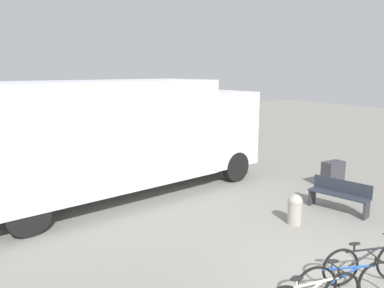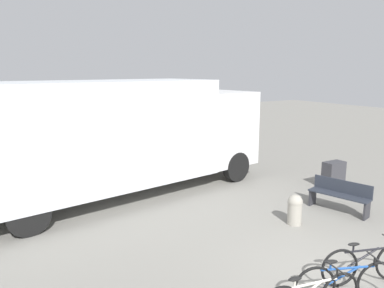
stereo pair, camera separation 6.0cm
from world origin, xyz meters
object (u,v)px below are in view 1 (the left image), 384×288
at_px(delivery_truck, 116,134).
at_px(utility_box, 333,174).
at_px(bollard_near_bench, 295,208).
at_px(bicycle_middle, 347,282).
at_px(park_bench, 340,194).
at_px(bicycle_far, 367,263).

relative_size(delivery_truck, utility_box, 11.52).
bearing_deg(bollard_near_bench, bicycle_middle, -121.71).
height_order(park_bench, bicycle_middle, park_bench).
distance_m(bicycle_far, utility_box, 5.62).
relative_size(delivery_truck, bicycle_far, 5.79).
distance_m(park_bench, bollard_near_bench, 1.65).
distance_m(park_bench, bicycle_middle, 4.27).
height_order(bicycle_far, bollard_near_bench, bicycle_far).
bearing_deg(bollard_near_bench, utility_box, 24.47).
relative_size(bollard_near_bench, utility_box, 0.89).
relative_size(park_bench, utility_box, 1.92).
xyz_separation_m(park_bench, bicycle_middle, (-3.31, -2.70, -0.09)).
bearing_deg(bicycle_far, bicycle_middle, -146.86).
xyz_separation_m(delivery_truck, bollard_near_bench, (2.92, -4.09, -1.47)).
bearing_deg(delivery_truck, bicycle_far, -80.89).
bearing_deg(bicycle_middle, park_bench, 61.88).
bearing_deg(bicycle_far, park_bench, 63.63).
distance_m(delivery_truck, bollard_near_bench, 5.24).
relative_size(bicycle_far, utility_box, 1.99).
bearing_deg(bollard_near_bench, delivery_truck, 125.47).
bearing_deg(park_bench, utility_box, -60.97).
relative_size(bicycle_middle, bicycle_far, 0.98).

